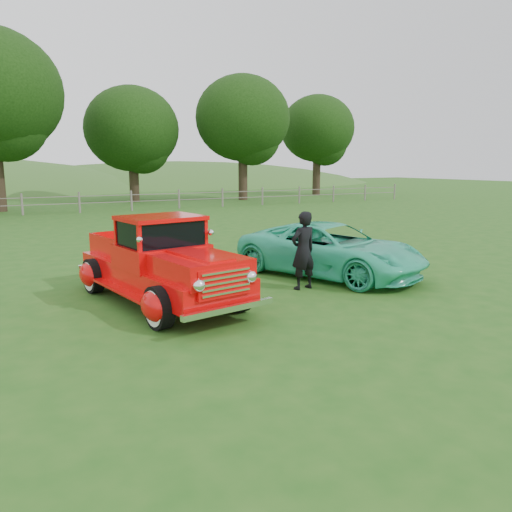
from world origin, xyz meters
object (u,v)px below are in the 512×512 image
tree_far_east (317,129)px  red_pickup (161,264)px  tree_near_east (132,129)px  teal_sedan (331,250)px  man (303,251)px  tree_mid_east (243,118)px

tree_far_east → red_pickup: 37.30m
tree_near_east → red_pickup: bearing=-103.4°
tree_far_east → teal_sedan: bearing=-124.1°
tree_near_east → red_pickup: tree_near_east is taller
man → tree_near_east: bearing=-103.6°
red_pickup → teal_sedan: bearing=-5.1°
tree_mid_east → teal_sedan: 27.58m
teal_sedan → tree_mid_east: bearing=46.6°
teal_sedan → man: 1.61m
tree_near_east → red_pickup: 28.60m
tree_near_east → tree_mid_east: tree_mid_east is taller
tree_mid_east → teal_sedan: tree_mid_east is taller
teal_sedan → man: (-1.37, -0.83, 0.22)m
tree_near_east → tree_mid_east: (8.00, -2.00, 0.93)m
tree_mid_east → tree_far_east: size_ratio=1.07×
red_pickup → tree_mid_east: bearing=50.3°
tree_near_east → tree_far_east: (17.00, 1.00, 0.61)m
tree_far_east → tree_mid_east: bearing=-161.6°
tree_near_east → teal_sedan: (-2.04, -27.09, -4.58)m
red_pickup → teal_sedan: 4.53m
tree_near_east → man: bearing=-97.0°
red_pickup → tree_near_east: bearing=66.6°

